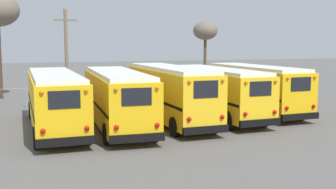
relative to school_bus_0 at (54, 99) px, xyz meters
name	(u,v)px	position (x,y,z in m)	size (l,w,h in m)	color
ground_plane	(167,121)	(6.54, 0.39, -1.69)	(160.00, 160.00, 0.00)	#5B5956
school_bus_0	(54,99)	(0.00, 0.00, 0.00)	(2.58, 10.80, 3.09)	yellow
school_bus_1	(117,97)	(3.27, -0.66, 0.02)	(2.91, 10.27, 3.13)	yellow
school_bus_2	(170,92)	(6.54, -0.12, 0.10)	(2.56, 10.01, 3.30)	yellow
school_bus_3	(216,91)	(9.80, 0.44, 0.01)	(2.75, 9.95, 3.10)	yellow
school_bus_4	(255,87)	(13.07, 1.38, 0.02)	(2.82, 9.69, 3.15)	yellow
utility_pole	(66,53)	(1.88, 11.98, 2.17)	(1.80, 0.27, 7.36)	#75604C
bare_tree_1	(205,32)	(16.89, 17.94, 4.13)	(2.59, 2.59, 6.91)	brown
fence_line	(133,90)	(6.54, 8.68, -0.69)	(21.13, 0.06, 1.42)	#939399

